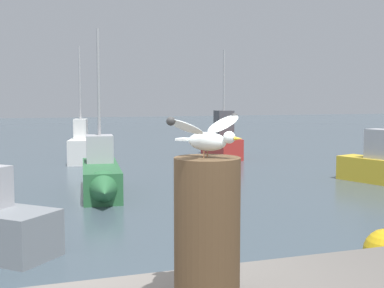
{
  "coord_description": "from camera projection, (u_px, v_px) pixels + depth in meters",
  "views": [
    {
      "loc": [
        -0.29,
        -3.03,
        2.4
      ],
      "look_at": [
        0.65,
        -0.27,
        2.14
      ],
      "focal_mm": 47.79,
      "sensor_mm": 36.0,
      "label": 1
    }
  ],
  "objects": [
    {
      "name": "mooring_post",
      "position": [
        207.0,
        230.0,
        2.73
      ],
      "size": [
        0.36,
        0.36,
        0.78
      ],
      "primitive_type": "cylinder",
      "color": "#4C3823",
      "rests_on": "harbor_quay"
    },
    {
      "name": "seagull",
      "position": [
        208.0,
        135.0,
        2.68
      ],
      "size": [
        0.58,
        0.49,
        0.23
      ],
      "color": "tan",
      "rests_on": "mooring_post"
    },
    {
      "name": "boat_white",
      "position": [
        82.0,
        147.0,
        19.29
      ],
      "size": [
        1.38,
        3.27,
        4.29
      ],
      "color": "silver",
      "rests_on": "ground_plane"
    },
    {
      "name": "boat_red",
      "position": [
        220.0,
        142.0,
        20.85
      ],
      "size": [
        1.03,
        3.75,
        4.26
      ],
      "color": "#B72D28",
      "rests_on": "ground_plane"
    },
    {
      "name": "boat_green",
      "position": [
        101.0,
        176.0,
        12.54
      ],
      "size": [
        1.27,
        3.88,
        4.16
      ],
      "color": "#2D6B3D",
      "rests_on": "ground_plane"
    }
  ]
}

